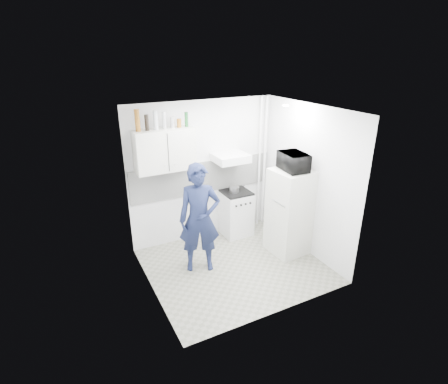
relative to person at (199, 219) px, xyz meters
name	(u,v)px	position (x,y,z in m)	size (l,w,h in m)	color
floor	(235,266)	(0.52, -0.23, -0.90)	(2.80, 2.80, 0.00)	gray
ceiling	(237,110)	(0.52, -0.23, 1.70)	(2.80, 2.80, 0.00)	white
wall_back	(203,172)	(0.52, 1.02, 0.40)	(2.80, 2.80, 0.00)	silver
wall_left	(147,213)	(-0.88, -0.23, 0.40)	(2.60, 2.60, 0.00)	silver
wall_right	(307,181)	(1.92, -0.23, 0.40)	(2.60, 2.60, 0.00)	silver
person	(199,219)	(0.00, 0.00, 0.00)	(0.66, 0.43, 1.81)	#141B3A
stove	(236,213)	(1.09, 0.77, -0.47)	(0.54, 0.54, 0.86)	silver
fridge	(290,212)	(1.62, -0.21, -0.14)	(0.63, 0.63, 1.53)	silver
stove_top	(236,192)	(1.09, 0.77, -0.03)	(0.52, 0.52, 0.03)	black
saucepan	(234,189)	(1.05, 0.78, 0.04)	(0.19, 0.19, 0.10)	silver
microwave	(294,162)	(1.62, -0.21, 0.77)	(0.36, 0.54, 0.30)	black
bottle_a	(137,120)	(-0.64, 0.84, 1.47)	(0.08, 0.08, 0.34)	brown
bottle_b	(147,123)	(-0.49, 0.84, 1.42)	(0.06, 0.06, 0.25)	black
bottle_c	(156,120)	(-0.35, 0.84, 1.45)	(0.07, 0.07, 0.31)	#B2B7BC
bottle_d	(164,120)	(-0.21, 0.84, 1.43)	(0.06, 0.06, 0.28)	silver
canister_a	(172,122)	(-0.07, 0.84, 1.39)	(0.07, 0.07, 0.18)	silver
canister_b	(179,123)	(0.04, 0.84, 1.37)	(0.08, 0.08, 0.14)	brown
bottle_e	(186,119)	(0.17, 0.84, 1.42)	(0.06, 0.06, 0.24)	#144C1E
upper_cabinet	(165,150)	(-0.23, 0.84, 0.95)	(1.00, 0.35, 0.70)	silver
range_hood	(231,158)	(0.97, 0.77, 0.67)	(0.60, 0.50, 0.14)	silver
backsplash	(203,177)	(0.52, 1.00, 0.30)	(2.74, 0.03, 0.60)	white
pipe_a	(264,163)	(1.82, 0.94, 0.40)	(0.05, 0.05, 2.60)	silver
pipe_b	(259,164)	(1.70, 0.94, 0.40)	(0.04, 0.04, 2.60)	silver
ceiling_spot_fixture	(286,105)	(1.52, -0.03, 1.67)	(0.10, 0.10, 0.02)	white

